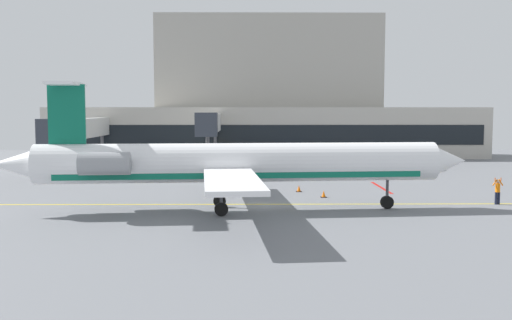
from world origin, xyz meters
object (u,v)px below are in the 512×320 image
Objects in this scene: pushback_tractor at (416,162)px; belt_loader at (308,161)px; regional_jet at (233,163)px; baggage_tug at (218,160)px; marshaller at (498,191)px.

belt_loader is at bearing 171.85° from pushback_tractor.
pushback_tractor is at bearing 52.78° from regional_jet.
belt_loader reaches higher than pushback_tractor.
pushback_tractor is 12.46m from belt_loader.
pushback_tractor is (22.94, -2.65, -0.04)m from baggage_tug.
pushback_tractor is at bearing -8.15° from belt_loader.
regional_jet reaches higher than baggage_tug.
regional_jet is 29.68m from belt_loader.
baggage_tug is at bearing 129.46° from marshaller.
baggage_tug is 10.64m from belt_loader.
belt_loader is 1.95× the size of marshaller.
marshaller is at bearing 7.83° from regional_jet.
regional_jet reaches higher than marshaller.
regional_jet is 8.44× the size of belt_loader.
belt_loader is at bearing 74.37° from regional_jet.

